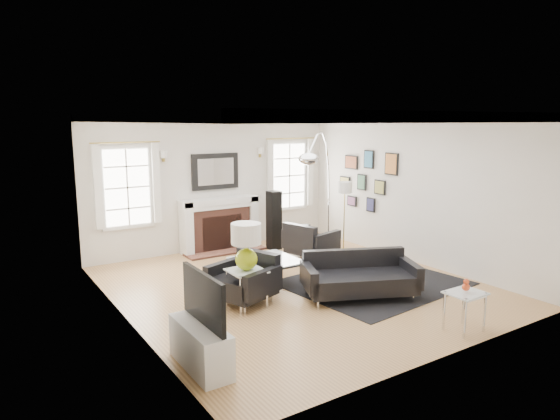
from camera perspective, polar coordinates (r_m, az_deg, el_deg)
floor at (r=8.35m, az=1.77°, el=-8.68°), size 6.00×6.00×0.00m
back_wall at (r=10.59m, az=-7.48°, el=3.06°), size 5.50×0.04×2.80m
front_wall at (r=5.85m, az=18.84°, el=-3.24°), size 5.50×0.04×2.80m
left_wall at (r=6.85m, az=-17.44°, el=-1.25°), size 0.04×6.00×2.80m
right_wall at (r=9.82m, az=15.13°, el=2.24°), size 0.04×6.00×2.80m
ceiling at (r=7.90m, az=1.88°, el=10.91°), size 5.50×6.00×0.02m
crown_molding at (r=7.90m, az=1.88°, el=10.47°), size 5.50×6.00×0.12m
fireplace at (r=10.54m, az=-6.88°, el=-1.68°), size 1.70×0.69×1.11m
mantel_mirror at (r=10.52m, az=-7.40°, el=4.39°), size 1.05×0.07×0.75m
window_left at (r=9.88m, az=-17.08°, el=2.53°), size 1.24×0.15×1.62m
window_right at (r=11.45m, az=1.03°, el=3.98°), size 1.24×0.15×1.62m
gallery_wall at (r=10.69m, az=9.89°, el=3.79°), size 0.04×1.73×1.29m
tv_unit at (r=5.73m, az=-9.02°, el=-14.42°), size 0.35×1.00×1.09m
area_rug at (r=8.63m, az=10.64°, el=-8.18°), size 2.95×2.54×0.01m
sofa at (r=7.89m, az=8.99°, el=-7.60°), size 1.91×1.42×0.57m
armchair_left at (r=7.58m, az=-3.95°, el=-8.02°), size 1.04×1.11×0.61m
armchair_right at (r=9.86m, az=3.34°, el=-3.68°), size 0.99×1.06×0.60m
coffee_table at (r=8.27m, az=-1.55°, el=-5.91°), size 0.99×0.99×0.44m
side_table_left at (r=7.35m, az=-3.84°, el=-7.66°), size 0.51×0.51×0.56m
nesting_table at (r=6.97m, az=20.38°, el=-9.70°), size 0.48×0.40×0.52m
gourd_lamp at (r=7.21m, az=-3.89°, el=-3.82°), size 0.43×0.43×0.70m
orange_vase at (r=6.90m, az=20.49°, el=-8.10°), size 0.10×0.10×0.16m
arc_floor_lamp at (r=9.87m, az=4.57°, el=2.53°), size 1.81×1.68×2.57m
stick_floor_lamp at (r=10.45m, az=7.41°, el=2.17°), size 0.29×0.29×1.45m
speaker_tower at (r=10.53m, az=-0.70°, el=-1.18°), size 0.25×0.25×1.24m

